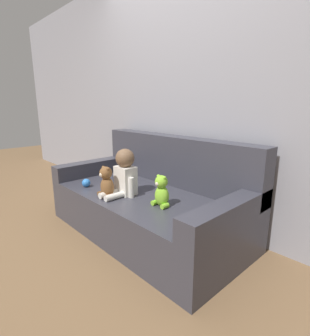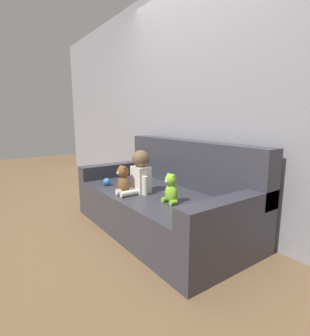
{
  "view_description": "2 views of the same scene",
  "coord_description": "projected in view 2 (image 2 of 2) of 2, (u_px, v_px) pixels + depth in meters",
  "views": [
    {
      "loc": [
        1.71,
        -1.48,
        1.18
      ],
      "look_at": [
        0.13,
        -0.0,
        0.64
      ],
      "focal_mm": 28.0,
      "sensor_mm": 36.0,
      "label": 1
    },
    {
      "loc": [
        1.98,
        -1.46,
        1.1
      ],
      "look_at": [
        0.05,
        -0.09,
        0.64
      ],
      "focal_mm": 28.0,
      "sensor_mm": 36.0,
      "label": 2
    }
  ],
  "objects": [
    {
      "name": "couch",
      "position": [
        165.0,
        200.0,
        2.61
      ],
      "size": [
        1.88,
        0.94,
        0.87
      ],
      "color": "#383842",
      "rests_on": "ground_plane"
    },
    {
      "name": "plush_toy_side",
      "position": [
        171.0,
        189.0,
        2.18
      ],
      "size": [
        0.15,
        0.11,
        0.25
      ],
      "color": "#8CD133",
      "rests_on": "couch"
    },
    {
      "name": "person_baby",
      "position": [
        140.0,
        173.0,
        2.48
      ],
      "size": [
        0.25,
        0.32,
        0.41
      ],
      "color": "white",
      "rests_on": "couch"
    },
    {
      "name": "wall_back",
      "position": [
        203.0,
        98.0,
        2.69
      ],
      "size": [
        8.0,
        0.05,
        2.6
      ],
      "color": "#93939E",
      "rests_on": "ground_plane"
    },
    {
      "name": "ground_plane",
      "position": [
        159.0,
        229.0,
        2.62
      ],
      "size": [
        12.0,
        12.0,
        0.0
      ],
      "primitive_type": "plane",
      "color": "brown"
    },
    {
      "name": "teddy_bear_brown",
      "position": [
        123.0,
        181.0,
        2.45
      ],
      "size": [
        0.16,
        0.12,
        0.27
      ],
      "color": "brown",
      "rests_on": "couch"
    },
    {
      "name": "toy_ball",
      "position": [
        107.0,
        182.0,
        2.76
      ],
      "size": [
        0.08,
        0.08,
        0.08
      ],
      "color": "#337FDB",
      "rests_on": "couch"
    }
  ]
}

